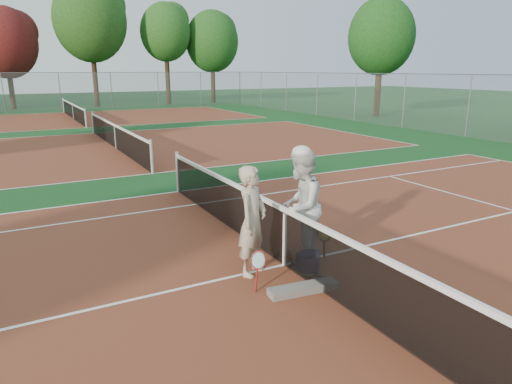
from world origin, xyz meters
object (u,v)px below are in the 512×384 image
net_main (285,237)px  racket_spare (307,274)px  racket_red (258,270)px  racket_black_held (323,243)px  player_a (252,221)px  sports_bag_purple (310,266)px  player_b (300,206)px  sports_bag_navy (308,260)px  water_bottle (317,260)px

net_main → racket_spare: 0.72m
racket_red → racket_spare: racket_red is taller
racket_black_held → racket_spare: 0.77m
player_a → sports_bag_purple: bearing=-66.9°
player_a → racket_spare: player_a is taller
net_main → racket_red: 0.96m
player_a → racket_black_held: bearing=-42.6°
player_a → sports_bag_purple: player_a is taller
net_main → player_b: 0.59m
racket_red → racket_black_held: (1.51, 0.40, 0.01)m
sports_bag_navy → water_bottle: (0.11, -0.11, 0.01)m
player_b → racket_red: 1.45m
racket_spare → sports_bag_purple: bearing=-88.8°
player_a → racket_spare: (0.76, -0.49, -0.88)m
racket_red → player_a: bearing=26.9°
racket_spare → water_bottle: water_bottle is taller
racket_red → net_main: bearing=-12.4°
sports_bag_purple → water_bottle: size_ratio=0.94×
racket_red → sports_bag_navy: bearing=-33.3°
racket_spare → net_main: bearing=-16.3°
net_main → player_b: (0.35, 0.08, 0.47)m
player_a → racket_black_held: player_a is taller
net_main → player_a: size_ratio=6.13×
player_b → sports_bag_purple: size_ratio=6.95×
sports_bag_navy → water_bottle: size_ratio=1.17×
sports_bag_purple → water_bottle: bearing=20.7°
sports_bag_purple → water_bottle: (0.19, 0.07, 0.04)m
racket_black_held → sports_bag_purple: size_ratio=2.10×
water_bottle → racket_black_held: bearing=40.0°
racket_red → racket_spare: size_ratio=0.95×
player_a → racket_black_held: size_ratio=3.03×
sports_bag_navy → player_a: bearing=163.7°
sports_bag_navy → water_bottle: water_bottle is taller
player_a → racket_spare: 1.26m
net_main → racket_spare: size_ratio=18.30×
racket_red → racket_spare: bearing=-45.1°
water_bottle → net_main: bearing=136.2°
player_b → sports_bag_navy: player_b is taller
net_main → player_b: size_ratio=5.61×
player_a → sports_bag_navy: player_a is taller
sports_bag_navy → racket_spare: bearing=-124.1°
racket_black_held → racket_spare: size_ratio=0.98×
racket_black_held → racket_red: bearing=-23.8°
net_main → player_a: (-0.62, -0.01, 0.39)m
net_main → racket_black_held: bearing=-8.3°
racket_red → racket_black_held: racket_black_held is taller
sports_bag_navy → racket_black_held: bearing=21.0°
net_main → player_b: bearing=12.6°
net_main → sports_bag_navy: size_ratio=31.28×
player_b → racket_spare: bearing=29.2°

